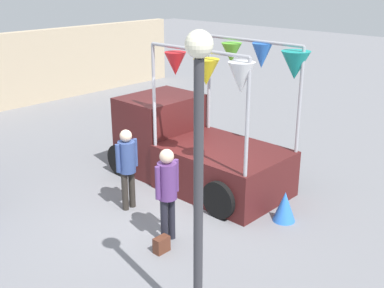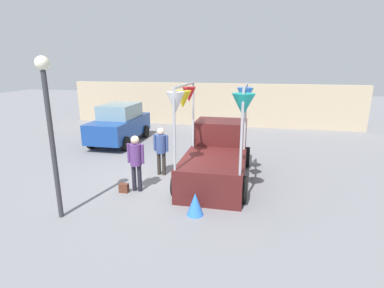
% 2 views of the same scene
% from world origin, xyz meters
% --- Properties ---
extents(ground_plane, '(60.00, 60.00, 0.00)m').
position_xyz_m(ground_plane, '(0.00, 0.00, 0.00)').
color(ground_plane, slate).
extents(vendor_truck, '(2.49, 4.19, 3.22)m').
position_xyz_m(vendor_truck, '(1.57, 0.60, 0.89)').
color(vendor_truck, '#4C1919').
rests_on(vendor_truck, ground).
extents(parked_car, '(1.88, 4.00, 1.88)m').
position_xyz_m(parked_car, '(-3.68, 4.31, 0.94)').
color(parked_car, navy).
rests_on(parked_car, ground).
extents(person_customer, '(0.53, 0.34, 1.74)m').
position_xyz_m(person_customer, '(-0.68, -0.98, 1.05)').
color(person_customer, black).
rests_on(person_customer, ground).
extents(person_vendor, '(0.53, 0.34, 1.68)m').
position_xyz_m(person_vendor, '(-0.36, 0.50, 1.01)').
color(person_vendor, '#2D2823').
rests_on(person_vendor, ground).
extents(handbag, '(0.28, 0.16, 0.28)m').
position_xyz_m(handbag, '(-1.03, -1.18, 0.14)').
color(handbag, '#592D1E').
rests_on(handbag, ground).
extents(street_lamp, '(0.32, 0.32, 3.97)m').
position_xyz_m(street_lamp, '(-1.98, -2.89, 2.59)').
color(street_lamp, '#333338').
rests_on(street_lamp, ground).
extents(brick_boundary_wall, '(18.00, 0.36, 2.60)m').
position_xyz_m(brick_boundary_wall, '(0.00, 9.46, 1.30)').
color(brick_boundary_wall, tan).
rests_on(brick_boundary_wall, ground).
extents(folded_kite_bundle_azure, '(0.48, 0.48, 0.60)m').
position_xyz_m(folded_kite_bundle_azure, '(1.36, -2.09, 0.30)').
color(folded_kite_bundle_azure, blue).
rests_on(folded_kite_bundle_azure, ground).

